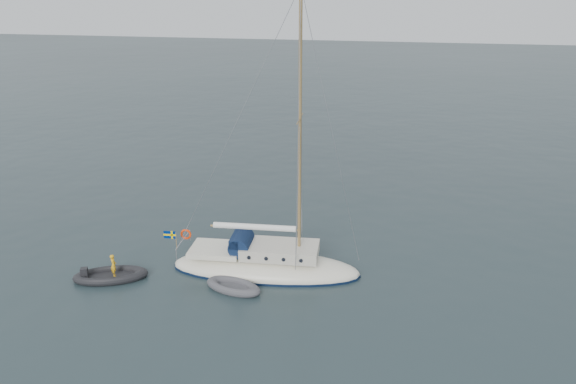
# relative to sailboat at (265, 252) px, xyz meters

# --- Properties ---
(ground) EXTENTS (300.00, 300.00, 0.00)m
(ground) POSITION_rel_sailboat_xyz_m (2.76, 0.20, -1.15)
(ground) COLOR black
(ground) RESTS_ON ground
(sailboat) EXTENTS (10.66, 3.19, 15.18)m
(sailboat) POSITION_rel_sailboat_xyz_m (0.00, 0.00, 0.00)
(sailboat) COLOR silver
(sailboat) RESTS_ON ground
(dinghy) EXTENTS (3.05, 1.38, 0.44)m
(dinghy) POSITION_rel_sailboat_xyz_m (-1.04, -2.29, -0.96)
(dinghy) COLOR #444449
(dinghy) RESTS_ON ground
(rib) EXTENTS (3.84, 1.75, 1.41)m
(rib) POSITION_rel_sailboat_xyz_m (-7.68, -2.75, -0.92)
(rib) COLOR black
(rib) RESTS_ON ground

